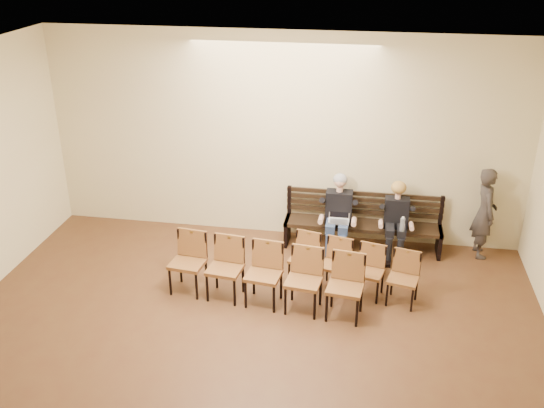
{
  "coord_description": "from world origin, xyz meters",
  "views": [
    {
      "loc": [
        1.44,
        -4.45,
        4.95
      ],
      "look_at": [
        -0.02,
        4.05,
        0.97
      ],
      "focal_mm": 40.0,
      "sensor_mm": 36.0,
      "label": 1
    }
  ],
  "objects_px": {
    "passerby": "(486,206)",
    "chair_row_back": "(263,275)",
    "seated_man": "(338,215)",
    "laptop": "(338,223)",
    "water_bottle": "(402,231)",
    "chair_row_front": "(352,269)",
    "seated_woman": "(396,223)",
    "bag": "(370,264)",
    "bench": "(362,236)"
  },
  "relations": [
    {
      "from": "seated_woman",
      "to": "bag",
      "type": "distance_m",
      "value": 0.86
    },
    {
      "from": "laptop",
      "to": "chair_row_front",
      "type": "height_order",
      "value": "chair_row_front"
    },
    {
      "from": "bag",
      "to": "chair_row_back",
      "type": "relative_size",
      "value": 0.14
    },
    {
      "from": "water_bottle",
      "to": "bench",
      "type": "bearing_deg",
      "value": 147.91
    },
    {
      "from": "bench",
      "to": "water_bottle",
      "type": "relative_size",
      "value": 10.54
    },
    {
      "from": "bag",
      "to": "chair_row_back",
      "type": "bearing_deg",
      "value": -143.19
    },
    {
      "from": "laptop",
      "to": "water_bottle",
      "type": "relative_size",
      "value": 1.36
    },
    {
      "from": "seated_man",
      "to": "seated_woman",
      "type": "relative_size",
      "value": 1.14
    },
    {
      "from": "passerby",
      "to": "seated_woman",
      "type": "bearing_deg",
      "value": 92.2
    },
    {
      "from": "water_bottle",
      "to": "passerby",
      "type": "xyz_separation_m",
      "value": [
        1.3,
        0.49,
        0.3
      ]
    },
    {
      "from": "bench",
      "to": "water_bottle",
      "type": "distance_m",
      "value": 0.81
    },
    {
      "from": "seated_woman",
      "to": "water_bottle",
      "type": "xyz_separation_m",
      "value": [
        0.09,
        -0.27,
        0.01
      ]
    },
    {
      "from": "bench",
      "to": "water_bottle",
      "type": "xyz_separation_m",
      "value": [
        0.62,
        -0.39,
        0.35
      ]
    },
    {
      "from": "passerby",
      "to": "chair_row_front",
      "type": "distance_m",
      "value": 2.56
    },
    {
      "from": "passerby",
      "to": "chair_row_front",
      "type": "height_order",
      "value": "passerby"
    },
    {
      "from": "seated_woman",
      "to": "chair_row_front",
      "type": "distance_m",
      "value": 1.43
    },
    {
      "from": "seated_man",
      "to": "laptop",
      "type": "height_order",
      "value": "seated_man"
    },
    {
      "from": "chair_row_front",
      "to": "water_bottle",
      "type": "bearing_deg",
      "value": 67.35
    },
    {
      "from": "seated_woman",
      "to": "chair_row_front",
      "type": "xyz_separation_m",
      "value": [
        -0.63,
        -1.28,
        -0.17
      ]
    },
    {
      "from": "seated_woman",
      "to": "seated_man",
      "type": "bearing_deg",
      "value": 180.0
    },
    {
      "from": "passerby",
      "to": "chair_row_back",
      "type": "bearing_deg",
      "value": 114.83
    },
    {
      "from": "passerby",
      "to": "chair_row_back",
      "type": "xyz_separation_m",
      "value": [
        -3.25,
        -2.0,
        -0.42
      ]
    },
    {
      "from": "water_bottle",
      "to": "passerby",
      "type": "bearing_deg",
      "value": 20.62
    },
    {
      "from": "bench",
      "to": "seated_man",
      "type": "height_order",
      "value": "seated_man"
    },
    {
      "from": "bag",
      "to": "passerby",
      "type": "relative_size",
      "value": 0.22
    },
    {
      "from": "seated_woman",
      "to": "laptop",
      "type": "relative_size",
      "value": 3.34
    },
    {
      "from": "seated_woman",
      "to": "laptop",
      "type": "xyz_separation_m",
      "value": [
        -0.92,
        -0.16,
        0.01
      ]
    },
    {
      "from": "seated_man",
      "to": "water_bottle",
      "type": "relative_size",
      "value": 5.19
    },
    {
      "from": "bench",
      "to": "chair_row_front",
      "type": "distance_m",
      "value": 1.41
    },
    {
      "from": "seated_woman",
      "to": "bag",
      "type": "relative_size",
      "value": 2.89
    },
    {
      "from": "laptop",
      "to": "bench",
      "type": "bearing_deg",
      "value": 41.97
    },
    {
      "from": "bag",
      "to": "passerby",
      "type": "bearing_deg",
      "value": 26.67
    },
    {
      "from": "water_bottle",
      "to": "chair_row_back",
      "type": "relative_size",
      "value": 0.09
    },
    {
      "from": "seated_man",
      "to": "passerby",
      "type": "height_order",
      "value": "passerby"
    },
    {
      "from": "bench",
      "to": "bag",
      "type": "relative_size",
      "value": 6.69
    },
    {
      "from": "laptop",
      "to": "chair_row_back",
      "type": "xyz_separation_m",
      "value": [
        -0.94,
        -1.62,
        -0.12
      ]
    },
    {
      "from": "seated_man",
      "to": "laptop",
      "type": "distance_m",
      "value": 0.17
    },
    {
      "from": "laptop",
      "to": "chair_row_front",
      "type": "distance_m",
      "value": 1.17
    },
    {
      "from": "seated_man",
      "to": "laptop",
      "type": "bearing_deg",
      "value": -83.08
    },
    {
      "from": "seated_woman",
      "to": "chair_row_back",
      "type": "relative_size",
      "value": 0.4
    },
    {
      "from": "laptop",
      "to": "passerby",
      "type": "xyz_separation_m",
      "value": [
        2.31,
        0.38,
        0.3
      ]
    },
    {
      "from": "laptop",
      "to": "water_bottle",
      "type": "distance_m",
      "value": 1.01
    },
    {
      "from": "laptop",
      "to": "chair_row_back",
      "type": "height_order",
      "value": "chair_row_back"
    },
    {
      "from": "water_bottle",
      "to": "chair_row_front",
      "type": "distance_m",
      "value": 1.25
    },
    {
      "from": "laptop",
      "to": "passerby",
      "type": "relative_size",
      "value": 0.19
    },
    {
      "from": "bag",
      "to": "seated_man",
      "type": "bearing_deg",
      "value": 130.93
    },
    {
      "from": "laptop",
      "to": "bag",
      "type": "distance_m",
      "value": 0.86
    },
    {
      "from": "water_bottle",
      "to": "chair_row_front",
      "type": "xyz_separation_m",
      "value": [
        -0.72,
        -1.01,
        -0.18
      ]
    },
    {
      "from": "bag",
      "to": "seated_woman",
      "type": "bearing_deg",
      "value": 61.26
    },
    {
      "from": "chair_row_back",
      "to": "seated_man",
      "type": "bearing_deg",
      "value": 69.42
    }
  ]
}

